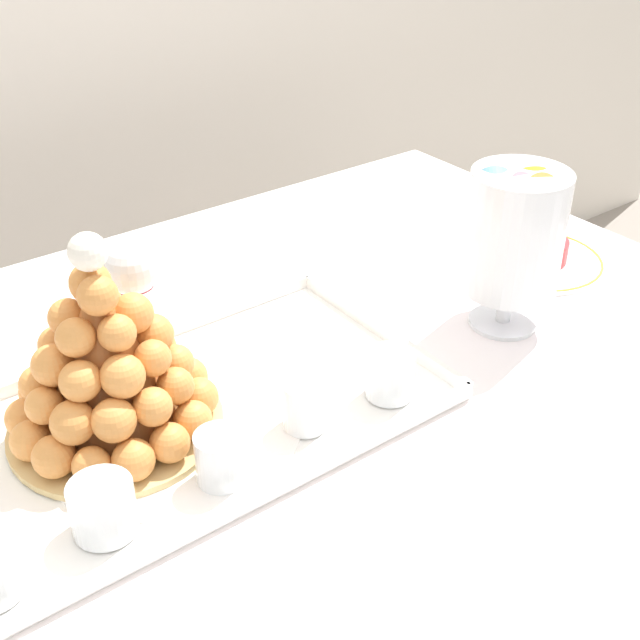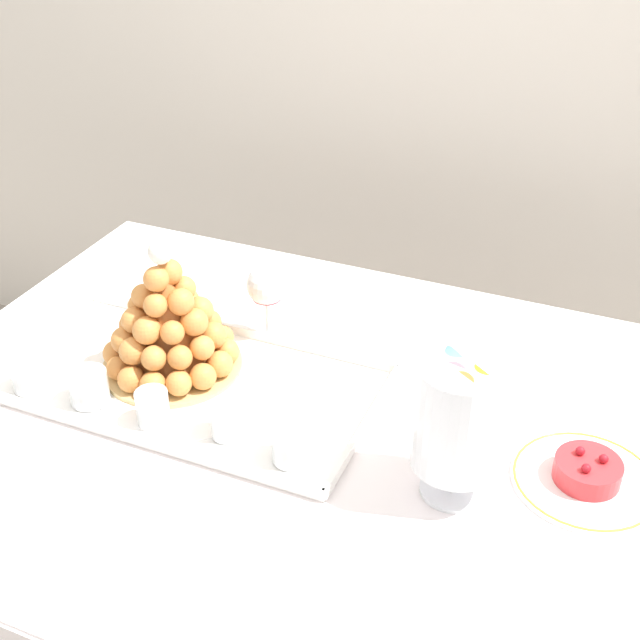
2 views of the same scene
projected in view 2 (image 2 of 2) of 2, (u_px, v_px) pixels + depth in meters
The scene contains 11 objects.
buffet_table at pixel (291, 458), 1.42m from camera, with size 1.32×1.02×0.75m.
serving_tray at pixel (190, 384), 1.43m from camera, with size 0.64×0.34×0.02m.
croquembouche at pixel (168, 324), 1.42m from camera, with size 0.24×0.24×0.25m.
dessert_cup_left at pixel (29, 375), 1.40m from camera, with size 0.06×0.06×0.06m.
dessert_cup_mid_left at pixel (89, 388), 1.37m from camera, with size 0.06×0.06×0.06m.
dessert_cup_centre at pixel (153, 409), 1.32m from camera, with size 0.05×0.05×0.06m.
dessert_cup_mid_right at pixel (227, 421), 1.30m from camera, with size 0.05×0.05×0.06m.
dessert_cup_right at pixel (291, 445), 1.25m from camera, with size 0.06×0.06×0.06m.
macaron_goblet at pixel (459, 417), 1.14m from camera, with size 0.13×0.13×0.24m.
fruit_tart_plate at pixel (586, 476), 1.22m from camera, with size 0.22×0.22×0.05m.
wine_glass at pixel (266, 288), 1.50m from camera, with size 0.07×0.07×0.15m.
Camera 2 is at (0.46, -0.97, 1.61)m, focal length 47.12 mm.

